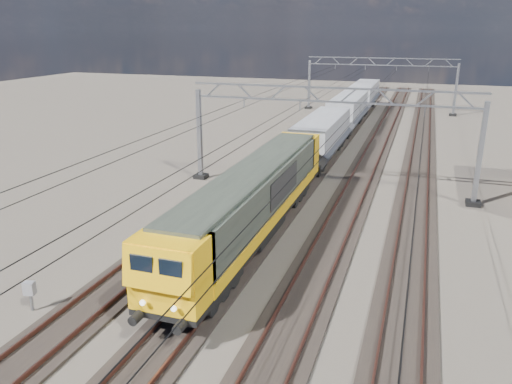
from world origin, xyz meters
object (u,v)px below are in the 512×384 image
(catenary_gantry_mid, at_px, (328,135))
(hopper_wagon_mid, at_px, (348,110))
(locomotive, at_px, (254,198))
(trackside_cabinet, at_px, (29,289))
(catenary_gantry_far, at_px, (380,83))
(hopper_wagon_lead, at_px, (322,135))
(hopper_wagon_third, at_px, (364,94))

(catenary_gantry_mid, xyz_separation_m, hopper_wagon_mid, (-2.00, 22.36, -1.67))
(locomotive, height_order, trackside_cabinet, locomotive)
(catenary_gantry_far, bearing_deg, catenary_gantry_mid, -90.00)
(hopper_wagon_mid, bearing_deg, hopper_wagon_lead, -90.00)
(catenary_gantry_mid, height_order, hopper_wagon_lead, catenary_gantry_mid)
(hopper_wagon_third, bearing_deg, hopper_wagon_mid, -90.00)
(catenary_gantry_far, bearing_deg, hopper_wagon_mid, -98.34)
(hopper_wagon_lead, relative_size, hopper_wagon_mid, 1.00)
(locomotive, relative_size, hopper_wagon_mid, 1.62)
(catenary_gantry_mid, height_order, hopper_wagon_mid, catenary_gantry_mid)
(catenary_gantry_mid, bearing_deg, hopper_wagon_third, 93.13)
(locomotive, relative_size, trackside_cabinet, 16.72)
(hopper_wagon_lead, bearing_deg, locomotive, -90.00)
(locomotive, distance_m, trackside_cabinet, 11.45)
(catenary_gantry_far, bearing_deg, trackside_cabinet, -98.38)
(catenary_gantry_far, xyz_separation_m, hopper_wagon_third, (-2.00, 0.56, -1.67))
(catenary_gantry_mid, xyz_separation_m, locomotive, (-2.00, -9.53, -1.58))
(catenary_gantry_mid, relative_size, hopper_wagon_mid, 1.53)
(trackside_cabinet, bearing_deg, catenary_gantry_mid, 53.17)
(locomotive, distance_m, hopper_wagon_mid, 31.90)
(catenary_gantry_mid, bearing_deg, catenary_gantry_far, 90.00)
(hopper_wagon_lead, xyz_separation_m, trackside_cabinet, (-6.12, -27.28, -1.27))
(catenary_gantry_mid, relative_size, trackside_cabinet, 15.77)
(hopper_wagon_third, xyz_separation_m, trackside_cabinet, (-6.12, -55.68, -1.27))
(hopper_wagon_mid, distance_m, trackside_cabinet, 41.95)
(locomotive, height_order, hopper_wagon_lead, locomotive)
(locomotive, xyz_separation_m, hopper_wagon_lead, (-0.00, 17.70, -0.09))
(catenary_gantry_mid, bearing_deg, trackside_cabinet, -113.01)
(hopper_wagon_lead, height_order, trackside_cabinet, hopper_wagon_lead)
(catenary_gantry_mid, relative_size, catenary_gantry_far, 1.00)
(catenary_gantry_mid, height_order, catenary_gantry_far, same)
(trackside_cabinet, bearing_deg, hopper_wagon_lead, 63.54)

